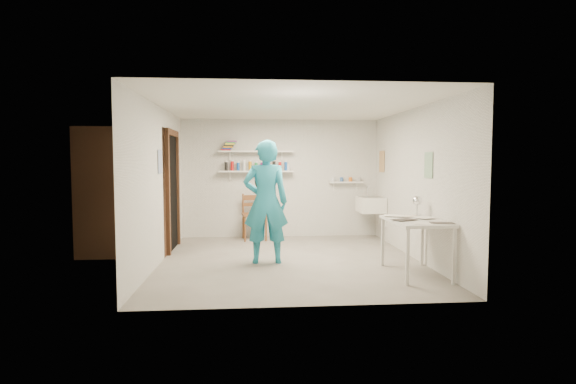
{
  "coord_description": "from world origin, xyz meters",
  "views": [
    {
      "loc": [
        -0.61,
        -6.94,
        1.57
      ],
      "look_at": [
        0.0,
        0.4,
        1.05
      ],
      "focal_mm": 28.0,
      "sensor_mm": 36.0,
      "label": 1
    }
  ],
  "objects": [
    {
      "name": "ledge_pots",
      "position": [
        1.35,
        2.17,
        1.18
      ],
      "size": [
        0.48,
        0.07,
        0.09
      ],
      "color": "silver",
      "rests_on": "ledge_shelf"
    },
    {
      "name": "work_table",
      "position": [
        1.64,
        -1.02,
        0.38
      ],
      "size": [
        0.68,
        1.14,
        0.76
      ],
      "primitive_type": "cube",
      "color": "silver",
      "rests_on": "ground"
    },
    {
      "name": "poster_right_a",
      "position": [
        1.99,
        1.8,
        1.55
      ],
      "size": [
        0.01,
        0.34,
        0.42
      ],
      "primitive_type": "cube",
      "color": "#995933",
      "rests_on": "wall_right"
    },
    {
      "name": "wall_right",
      "position": [
        2.01,
        0.0,
        1.2
      ],
      "size": [
        0.02,
        4.5,
        2.4
      ],
      "primitive_type": "cube",
      "color": "silver",
      "rests_on": "ground"
    },
    {
      "name": "desk_lamp",
      "position": [
        1.83,
        -0.56,
        0.98
      ],
      "size": [
        0.14,
        0.14,
        0.14
      ],
      "primitive_type": "sphere",
      "color": "silver",
      "rests_on": "work_table"
    },
    {
      "name": "ceiling",
      "position": [
        0.0,
        0.0,
        2.41
      ],
      "size": [
        4.0,
        4.5,
        0.02
      ],
      "primitive_type": "cube",
      "color": "silver",
      "rests_on": "wall_back"
    },
    {
      "name": "shelf_upper",
      "position": [
        -0.5,
        2.13,
        1.75
      ],
      "size": [
        1.5,
        0.22,
        0.03
      ],
      "primitive_type": "cube",
      "color": "white",
      "rests_on": "wall_back"
    },
    {
      "name": "ledge_shelf",
      "position": [
        1.35,
        2.17,
        1.12
      ],
      "size": [
        0.7,
        0.14,
        0.03
      ],
      "primitive_type": "cube",
      "color": "white",
      "rests_on": "wall_back"
    },
    {
      "name": "shelf_lower",
      "position": [
        -0.5,
        2.13,
        1.35
      ],
      "size": [
        1.5,
        0.22,
        0.03
      ],
      "primitive_type": "cube",
      "color": "white",
      "rests_on": "wall_back"
    },
    {
      "name": "floor",
      "position": [
        0.0,
        0.0,
        -0.01
      ],
      "size": [
        4.0,
        4.5,
        0.02
      ],
      "primitive_type": "cube",
      "color": "slate",
      "rests_on": "ground"
    },
    {
      "name": "book_stack",
      "position": [
        -1.04,
        2.13,
        1.86
      ],
      "size": [
        0.3,
        0.14,
        0.2
      ],
      "color": "red",
      "rests_on": "shelf_upper"
    },
    {
      "name": "doorway_recess",
      "position": [
        -1.99,
        1.05,
        1.0
      ],
      "size": [
        0.02,
        0.9,
        2.0
      ],
      "primitive_type": "cube",
      "color": "black",
      "rests_on": "wall_left"
    },
    {
      "name": "man",
      "position": [
        -0.38,
        -0.13,
        0.94
      ],
      "size": [
        0.69,
        0.45,
        1.88
      ],
      "primitive_type": "imported",
      "rotation": [
        0.0,
        0.0,
        3.15
      ],
      "color": "teal",
      "rests_on": "ground"
    },
    {
      "name": "wall_back",
      "position": [
        0.0,
        2.26,
        1.2
      ],
      "size": [
        4.0,
        0.02,
        2.4
      ],
      "primitive_type": "cube",
      "color": "silver",
      "rests_on": "ground"
    },
    {
      "name": "door_lintel",
      "position": [
        -1.97,
        1.05,
        2.05
      ],
      "size": [
        0.06,
        1.05,
        0.1
      ],
      "primitive_type": "cube",
      "color": "brown",
      "rests_on": "wall_left"
    },
    {
      "name": "belfast_sink",
      "position": [
        1.75,
        1.7,
        0.7
      ],
      "size": [
        0.48,
        0.6,
        0.3
      ],
      "primitive_type": "cube",
      "color": "white",
      "rests_on": "wall_right"
    },
    {
      "name": "wooden_chair",
      "position": [
        -0.54,
        1.9,
        0.5
      ],
      "size": [
        0.51,
        0.49,
        1.01
      ],
      "primitive_type": "cube",
      "rotation": [
        0.0,
        0.0,
        0.1
      ],
      "color": "brown",
      "rests_on": "ground"
    },
    {
      "name": "papers",
      "position": [
        1.64,
        -1.02,
        0.77
      ],
      "size": [
        0.3,
        0.22,
        0.02
      ],
      "color": "silver",
      "rests_on": "work_table"
    },
    {
      "name": "spray_cans",
      "position": [
        -0.5,
        2.13,
        1.45
      ],
      "size": [
        1.34,
        0.06,
        0.17
      ],
      "color": "black",
      "rests_on": "shelf_lower"
    },
    {
      "name": "wall_left",
      "position": [
        -2.01,
        0.0,
        1.2
      ],
      "size": [
        0.02,
        4.5,
        2.4
      ],
      "primitive_type": "cube",
      "color": "silver",
      "rests_on": "ground"
    },
    {
      "name": "door_jamb_near",
      "position": [
        -1.97,
        0.55,
        1.0
      ],
      "size": [
        0.06,
        0.1,
        2.0
      ],
      "primitive_type": "cube",
      "color": "brown",
      "rests_on": "ground"
    },
    {
      "name": "poster_left",
      "position": [
        -1.99,
        0.05,
        1.55
      ],
      "size": [
        0.01,
        0.28,
        0.36
      ],
      "primitive_type": "cube",
      "color": "#334C7F",
      "rests_on": "wall_left"
    },
    {
      "name": "poster_right_b",
      "position": [
        1.99,
        -0.55,
        1.5
      ],
      "size": [
        0.01,
        0.3,
        0.38
      ],
      "primitive_type": "cube",
      "color": "#3F724C",
      "rests_on": "wall_right"
    },
    {
      "name": "wall_front",
      "position": [
        0.0,
        -2.26,
        1.2
      ],
      "size": [
        4.0,
        0.02,
        2.4
      ],
      "primitive_type": "cube",
      "color": "silver",
      "rests_on": "ground"
    },
    {
      "name": "corridor_box",
      "position": [
        -2.7,
        1.05,
        1.05
      ],
      "size": [
        1.4,
        1.5,
        2.1
      ],
      "primitive_type": "cube",
      "color": "brown",
      "rests_on": "ground"
    },
    {
      "name": "wall_clock",
      "position": [
        -0.38,
        0.09,
        1.25
      ],
      "size": [
        0.34,
        0.04,
        0.34
      ],
      "primitive_type": "cylinder",
      "rotation": [
        1.57,
        0.0,
        0.01
      ],
      "color": "#D1B78E",
      "rests_on": "man"
    },
    {
      "name": "door_jamb_far",
      "position": [
        -1.97,
        1.55,
        1.0
      ],
      "size": [
        0.06,
        0.1,
        2.0
      ],
      "primitive_type": "cube",
      "color": "brown",
      "rests_on": "ground"
    }
  ]
}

